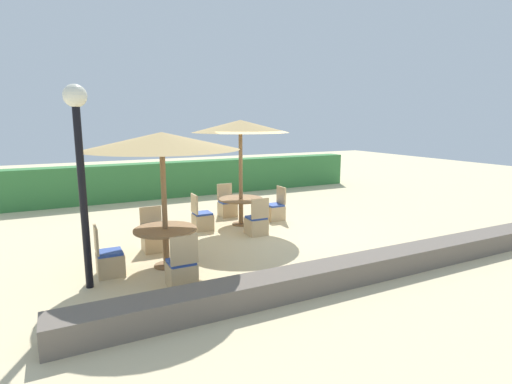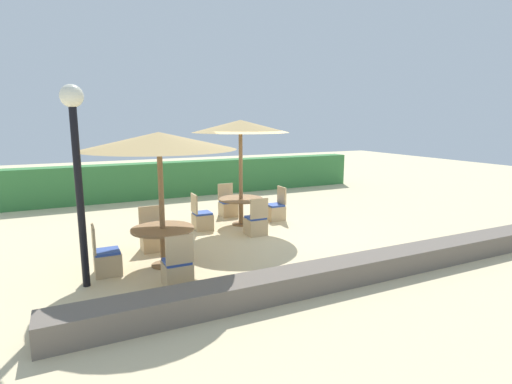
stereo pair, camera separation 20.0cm
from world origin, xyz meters
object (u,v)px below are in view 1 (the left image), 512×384
object	(u,v)px
patio_chair_front_left_north	(154,239)
patio_chair_center_south	(256,224)
parasol_center	(240,127)
round_table_front_left	(166,236)
patio_chair_center_west	(202,220)
patio_chair_center_east	(275,211)
parasol_front_left	(162,142)
patio_chair_front_left_west	(109,261)
patio_chair_center_north	(227,207)
lamp_post	(79,147)
round_table_center	(241,203)
patio_chair_front_left_south	(182,271)

from	to	relation	value
patio_chair_front_left_north	patio_chair_center_south	bearing A→B (deg)	-178.25
parasol_center	round_table_front_left	bearing A→B (deg)	-139.82
patio_chair_center_west	patio_chair_center_east	size ratio (longest dim) A/B	1.00
patio_chair_front_left_north	patio_chair_center_east	bearing A→B (deg)	-162.42
parasol_front_left	round_table_front_left	distance (m)	1.78
parasol_center	patio_chair_front_left_west	xyz separation A→B (m)	(-3.60, -2.15, -2.33)
patio_chair_center_west	round_table_front_left	world-z (taller)	patio_chair_center_west
patio_chair_center_south	patio_chair_front_left_west	bearing A→B (deg)	-162.56
patio_chair_center_north	patio_chair_center_east	distance (m)	1.45
parasol_front_left	lamp_post	bearing A→B (deg)	-164.47
parasol_center	patio_chair_center_west	distance (m)	2.58
round_table_center	patio_chair_center_west	xyz separation A→B (m)	(-1.10, -0.00, -0.32)
parasol_center	patio_chair_center_west	world-z (taller)	parasol_center
patio_chair_front_left_west	patio_chair_front_left_south	bearing A→B (deg)	44.05
patio_chair_center_north	patio_chair_front_left_west	xyz separation A→B (m)	(-3.65, -3.21, 0.00)
round_table_center	patio_chair_center_east	xyz separation A→B (m)	(1.07, 0.05, -0.32)
round_table_center	patio_chair_front_left_south	size ratio (longest dim) A/B	1.26
patio_chair_front_left_west	patio_chair_front_left_north	xyz separation A→B (m)	(1.03, 1.04, 0.00)
patio_chair_center_east	round_table_front_left	world-z (taller)	patio_chair_center_east
lamp_post	patio_chair_front_left_north	xyz separation A→B (m)	(1.40, 1.45, -2.09)
patio_chair_center_north	patio_chair_front_left_west	world-z (taller)	same
patio_chair_center_south	patio_chair_front_left_west	world-z (taller)	same
patio_chair_center_east	round_table_front_left	xyz separation A→B (m)	(-3.64, -2.21, 0.35)
lamp_post	patio_chair_front_left_west	world-z (taller)	lamp_post
lamp_post	patio_chair_front_left_north	distance (m)	2.90
patio_chair_center_south	parasol_front_left	size ratio (longest dim) A/B	0.33
round_table_front_left	parasol_center	bearing A→B (deg)	40.18
lamp_post	patio_chair_front_left_south	distance (m)	2.60
round_table_center	patio_chair_center_east	bearing A→B (deg)	2.45
parasol_front_left	patio_chair_front_left_south	world-z (taller)	parasol_front_left
patio_chair_center_east	round_table_front_left	distance (m)	4.28
patio_chair_front_left_south	patio_chair_front_left_north	world-z (taller)	same
lamp_post	patio_chair_front_left_south	bearing A→B (deg)	-24.96
patio_chair_front_left_west	patio_chair_front_left_north	size ratio (longest dim) A/B	1.00
round_table_center	patio_chair_center_west	bearing A→B (deg)	-179.87
patio_chair_center_east	patio_chair_front_left_west	distance (m)	5.16
patio_chair_center_north	patio_chair_front_left_north	distance (m)	3.40
parasol_front_left	round_table_center	bearing A→B (deg)	40.18
round_table_front_left	patio_chair_front_left_north	distance (m)	1.11
patio_chair_front_left_north	patio_chair_center_north	bearing A→B (deg)	-140.33
parasol_front_left	patio_chair_front_left_north	size ratio (longest dim) A/B	3.06
lamp_post	patio_chair_center_north	xyz separation A→B (m)	(4.02, 3.62, -2.09)
round_table_center	round_table_front_left	xyz separation A→B (m)	(-2.57, -2.17, 0.03)
parasol_center	patio_chair_front_left_north	size ratio (longest dim) A/B	2.98
lamp_post	patio_chair_front_left_north	size ratio (longest dim) A/B	3.57
parasol_center	round_table_center	world-z (taller)	parasol_center
lamp_post	patio_chair_center_east	size ratio (longest dim) A/B	3.57
lamp_post	patio_chair_front_left_south	size ratio (longest dim) A/B	3.57
patio_chair_center_east	round_table_front_left	bearing A→B (deg)	121.30
patio_chair_center_south	patio_chair_center_west	bearing A→B (deg)	135.18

